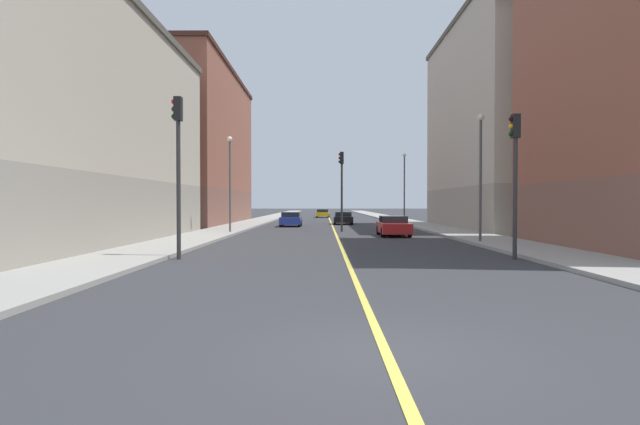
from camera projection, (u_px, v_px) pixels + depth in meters
ground_plane at (386, 353)px, 7.12m from camera, size 400.00×400.00×0.00m
sidewalk_left at (407, 222)px, 56.06m from camera, size 3.42×168.00×0.15m
sidewalk_right at (255, 222)px, 56.16m from camera, size 3.42×168.00×0.15m
lane_center_stripe at (331, 222)px, 56.11m from camera, size 0.16×154.00×0.01m
building_left_mid at (522, 125)px, 42.79m from camera, size 12.18×21.18×17.69m
building_right_corner at (30, 126)px, 26.03m from camera, size 12.18×24.17×12.34m
building_right_midblock at (178, 148)px, 52.73m from camera, size 12.18×25.12×15.98m
traffic_light_left_near at (515, 165)px, 18.98m from camera, size 0.40×0.32×5.52m
traffic_light_right_near at (178, 155)px, 19.04m from camera, size 0.40×0.32×6.18m
traffic_light_median_far at (342, 180)px, 37.98m from camera, size 0.40×0.32×6.04m
street_lamp_left_near at (481, 163)px, 26.33m from camera, size 0.36×0.36×6.70m
street_lamp_right_near at (230, 174)px, 34.97m from camera, size 0.36×0.36×6.67m
street_lamp_left_far at (404, 181)px, 50.95m from camera, size 0.36×0.36×7.09m
car_yellow at (323, 213)px, 76.13m from camera, size 2.09×4.39×1.25m
car_red at (393, 226)px, 32.90m from camera, size 1.95×4.43×1.31m
car_blue at (291, 219)px, 46.43m from camera, size 1.93×4.15×1.33m
car_black at (343, 218)px, 51.41m from camera, size 1.99×4.46×1.27m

